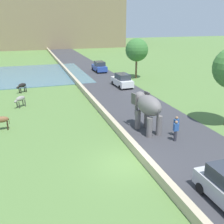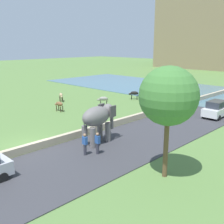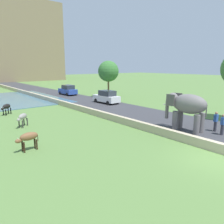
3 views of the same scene
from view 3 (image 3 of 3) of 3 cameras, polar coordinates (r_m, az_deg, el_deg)
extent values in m
plane|color=#567A3D|center=(13.53, 25.64, -11.31)|extent=(220.00, 220.00, 0.00)
cube|color=#38383D|center=(30.36, -5.84, 2.43)|extent=(7.00, 120.00, 0.06)
cube|color=tan|center=(26.68, -10.27, 1.55)|extent=(0.40, 110.00, 0.60)
ellipsoid|color=slate|center=(17.60, 19.68, 2.02)|extent=(1.67, 2.83, 1.50)
cylinder|color=slate|center=(17.90, 16.24, -2.30)|extent=(0.44, 0.44, 1.60)
cylinder|color=slate|center=(18.62, 17.48, -1.82)|extent=(0.44, 0.44, 1.60)
cylinder|color=slate|center=(17.17, 21.38, -3.26)|extent=(0.44, 0.44, 1.60)
cylinder|color=slate|center=(17.93, 22.46, -2.72)|extent=(0.44, 0.44, 1.60)
ellipsoid|color=slate|center=(18.20, 15.69, 3.19)|extent=(1.09, 1.00, 1.10)
cube|color=#504C4C|center=(17.61, 15.12, 3.06)|extent=(0.19, 0.71, 0.90)
cube|color=#504C4C|center=(18.65, 16.96, 3.44)|extent=(0.19, 0.71, 0.90)
cylinder|color=slate|center=(18.58, 14.26, 0.66)|extent=(0.28, 0.28, 1.50)
cone|color=silver|center=(18.28, 14.16, 1.92)|extent=(0.18, 0.57, 0.17)
cone|color=silver|center=(18.65, 14.86, 2.08)|extent=(0.18, 0.57, 0.17)
cylinder|color=#504C4C|center=(17.15, 23.58, 0.28)|extent=(0.08, 0.08, 0.90)
cylinder|color=#33333D|center=(18.06, 26.98, -4.26)|extent=(0.22, 0.22, 0.85)
cube|color=#2D569E|center=(17.89, 27.19, -2.09)|extent=(0.36, 0.22, 0.56)
sphere|color=#997051|center=(17.81, 27.31, -0.87)|extent=(0.22, 0.22, 0.22)
cylinder|color=#33333D|center=(18.78, 25.49, -3.53)|extent=(0.22, 0.22, 0.85)
cube|color=#2D569E|center=(18.61, 25.69, -1.44)|extent=(0.36, 0.22, 0.56)
sphere|color=#997051|center=(18.53, 25.80, -0.26)|extent=(0.22, 0.22, 0.22)
cube|color=#2D4CA8|center=(39.05, -11.59, 5.39)|extent=(1.73, 4.01, 0.80)
cube|color=#2D333D|center=(38.79, -11.50, 6.47)|extent=(1.46, 2.21, 0.70)
cylinder|color=black|center=(39.87, -13.48, 4.86)|extent=(0.18, 0.60, 0.60)
cylinder|color=black|center=(40.61, -11.44, 5.08)|extent=(0.18, 0.60, 0.60)
cylinder|color=black|center=(37.58, -11.70, 4.52)|extent=(0.18, 0.60, 0.60)
cylinder|color=black|center=(38.36, -9.57, 4.75)|extent=(0.18, 0.60, 0.60)
cube|color=white|center=(29.78, -1.50, 3.60)|extent=(1.83, 4.05, 0.80)
cube|color=#2D333D|center=(29.52, -1.26, 5.00)|extent=(1.51, 2.25, 0.70)
cylinder|color=black|center=(30.35, -4.24, 2.97)|extent=(0.20, 0.61, 0.60)
cylinder|color=black|center=(31.34, -1.88, 3.29)|extent=(0.20, 0.61, 0.60)
cylinder|color=black|center=(28.35, -1.07, 2.35)|extent=(0.20, 0.61, 0.60)
cylinder|color=black|center=(29.40, 1.34, 2.71)|extent=(0.20, 0.61, 0.60)
ellipsoid|color=gray|center=(19.82, -22.45, -1.07)|extent=(1.10, 1.07, 0.50)
cylinder|color=#373533|center=(19.55, -22.47, -2.98)|extent=(0.10, 0.10, 0.65)
cylinder|color=#373533|center=(19.70, -23.25, -2.93)|extent=(0.10, 0.10, 0.65)
cylinder|color=#373533|center=(20.20, -21.40, -2.43)|extent=(0.10, 0.10, 0.65)
cylinder|color=#373533|center=(20.35, -22.16, -2.39)|extent=(0.10, 0.10, 0.65)
ellipsoid|color=gray|center=(19.32, -23.33, -1.92)|extent=(0.46, 0.45, 0.26)
cone|color=beige|center=(19.24, -23.14, -1.44)|extent=(0.04, 0.04, 0.12)
cone|color=beige|center=(19.33, -23.60, -1.42)|extent=(0.04, 0.04, 0.12)
cylinder|color=#373533|center=(20.32, -21.65, -1.28)|extent=(0.04, 0.04, 0.45)
ellipsoid|color=black|center=(25.40, -26.01, 1.35)|extent=(1.14, 1.03, 0.50)
cylinder|color=black|center=(25.12, -26.14, -0.11)|extent=(0.10, 0.10, 0.65)
cylinder|color=black|center=(25.31, -26.69, -0.08)|extent=(0.10, 0.10, 0.65)
cylinder|color=black|center=(25.71, -25.09, 0.24)|extent=(0.10, 0.10, 0.65)
cylinder|color=black|center=(25.90, -25.64, 0.27)|extent=(0.10, 0.10, 0.65)
ellipsoid|color=black|center=(24.95, -26.86, 0.74)|extent=(0.46, 0.44, 0.26)
cone|color=beige|center=(24.86, -26.74, 1.12)|extent=(0.04, 0.04, 0.12)
cone|color=beige|center=(24.97, -27.06, 1.13)|extent=(0.04, 0.04, 0.12)
cylinder|color=black|center=(25.85, -25.24, 1.14)|extent=(0.04, 0.04, 0.45)
ellipsoid|color=brown|center=(14.16, -21.03, -6.00)|extent=(1.12, 0.48, 0.50)
cylinder|color=#302014|center=(14.09, -22.10, -8.66)|extent=(0.10, 0.10, 0.65)
cylinder|color=#302014|center=(14.36, -22.52, -8.29)|extent=(0.10, 0.10, 0.65)
cylinder|color=#302014|center=(14.33, -19.19, -8.07)|extent=(0.10, 0.10, 0.65)
cylinder|color=#302014|center=(14.60, -19.65, -7.73)|extent=(0.10, 0.10, 0.65)
ellipsoid|color=brown|center=(14.02, -23.41, -7.03)|extent=(0.41, 0.25, 0.26)
cone|color=beige|center=(13.88, -23.35, -6.46)|extent=(0.04, 0.04, 0.12)
cone|color=beige|center=(14.05, -23.59, -6.27)|extent=(0.04, 0.04, 0.12)
cylinder|color=#302014|center=(14.40, -18.96, -6.38)|extent=(0.04, 0.04, 0.45)
cylinder|color=brown|center=(35.55, -0.95, 6.33)|extent=(0.28, 0.28, 3.05)
sphere|color=#387033|center=(35.38, -0.96, 10.67)|extent=(3.34, 3.34, 3.34)
camera|label=1|loc=(10.84, 105.78, 14.58)|focal=41.70mm
camera|label=2|loc=(30.31, 60.58, 10.84)|focal=43.45mm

